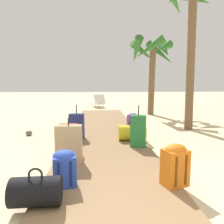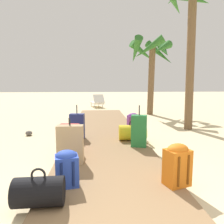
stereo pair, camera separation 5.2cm
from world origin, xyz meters
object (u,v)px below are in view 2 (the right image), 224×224
(backpack_blue, at_px, (67,167))
(suitcase_tan, at_px, (70,144))
(duffel_bag_yellow, at_px, (132,132))
(palm_tree_near_right, at_px, (193,10))
(suitcase_green, at_px, (139,131))
(suitcase_navy, at_px, (77,126))
(duffel_bag_black, at_px, (39,192))
(backpack_orange, at_px, (177,164))
(backpack_purple, at_px, (133,123))
(palm_tree_far_right, at_px, (151,56))
(lounge_chair, at_px, (97,102))
(suitcase_red, at_px, (70,138))

(backpack_blue, height_order, suitcase_tan, suitcase_tan)
(duffel_bag_yellow, distance_m, palm_tree_near_right, 4.15)
(suitcase_green, distance_m, suitcase_navy, 1.59)
(duffel_bag_black, xyz_separation_m, backpack_orange, (1.71, 0.37, 0.13))
(suitcase_navy, height_order, palm_tree_near_right, palm_tree_near_right)
(backpack_orange, xyz_separation_m, suitcase_tan, (-1.51, 0.91, 0.03))
(backpack_purple, height_order, palm_tree_far_right, palm_tree_far_right)
(suitcase_green, distance_m, duffel_bag_yellow, 0.55)
(lounge_chair, bearing_deg, suitcase_green, -84.14)
(suitcase_navy, relative_size, backpack_orange, 1.46)
(duffel_bag_black, relative_size, suitcase_navy, 0.67)
(suitcase_green, distance_m, backpack_blue, 2.15)
(suitcase_green, height_order, palm_tree_near_right, palm_tree_near_right)
(suitcase_navy, distance_m, lounge_chair, 7.64)
(suitcase_tan, height_order, backpack_purple, suitcase_tan)
(suitcase_green, distance_m, suitcase_tan, 1.62)
(suitcase_navy, xyz_separation_m, palm_tree_far_right, (2.95, 4.44, 2.24))
(backpack_purple, distance_m, palm_tree_far_right, 4.89)
(suitcase_green, height_order, backpack_purple, suitcase_green)
(suitcase_navy, distance_m, suitcase_tan, 1.68)
(duffel_bag_black, height_order, suitcase_navy, suitcase_navy)
(duffel_bag_yellow, relative_size, palm_tree_near_right, 0.15)
(duffel_bag_black, relative_size, suitcase_red, 0.81)
(duffel_bag_yellow, bearing_deg, backpack_purple, 78.89)
(suitcase_tan, distance_m, lounge_chair, 9.31)
(backpack_blue, xyz_separation_m, suitcase_red, (-0.13, 1.42, 0.03))
(backpack_blue, height_order, backpack_orange, backpack_orange)
(duffel_bag_yellow, distance_m, backpack_purple, 0.64)
(suitcase_navy, height_order, lounge_chair, suitcase_navy)
(suitcase_green, distance_m, backpack_orange, 1.81)
(backpack_blue, height_order, palm_tree_far_right, palm_tree_far_right)
(suitcase_green, relative_size, palm_tree_far_right, 0.26)
(suitcase_red, relative_size, palm_tree_near_right, 0.15)
(lounge_chair, bearing_deg, backpack_blue, -92.51)
(suitcase_tan, bearing_deg, palm_tree_near_right, 41.49)
(suitcase_green, xyz_separation_m, palm_tree_far_right, (1.56, 5.22, 2.21))
(duffel_bag_yellow, relative_size, suitcase_navy, 0.79)
(backpack_orange, distance_m, backpack_purple, 2.94)
(suitcase_navy, distance_m, palm_tree_near_right, 4.77)
(suitcase_green, distance_m, backpack_purple, 1.15)
(duffel_bag_black, height_order, backpack_orange, backpack_orange)
(backpack_orange, bearing_deg, duffel_bag_yellow, 95.16)
(suitcase_navy, bearing_deg, suitcase_green, -29.48)
(suitcase_green, distance_m, lounge_chair, 8.45)
(duffel_bag_black, relative_size, backpack_blue, 1.15)
(duffel_bag_yellow, distance_m, suitcase_red, 1.62)
(backpack_purple, bearing_deg, suitcase_red, -136.51)
(suitcase_green, xyz_separation_m, lounge_chair, (-0.86, 8.41, -0.09))
(palm_tree_far_right, xyz_separation_m, lounge_chair, (-2.42, 3.19, -2.30))
(palm_tree_far_right, height_order, palm_tree_near_right, palm_tree_near_right)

